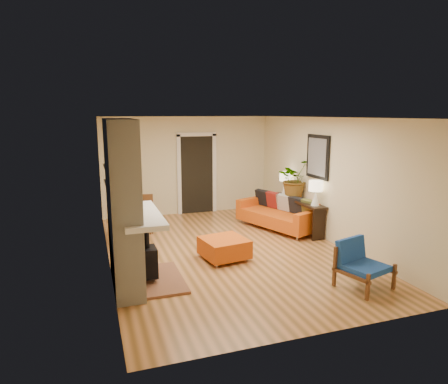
# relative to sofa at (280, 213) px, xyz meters

# --- Properties ---
(room_shell) EXTENTS (6.50, 6.50, 6.50)m
(room_shell) POSITION_rel_sofa_xyz_m (-1.12, 1.51, 0.89)
(room_shell) COLOR tan
(room_shell) RESTS_ON ground
(fireplace) EXTENTS (1.09, 1.68, 2.60)m
(fireplace) POSITION_rel_sofa_xyz_m (-3.73, -2.13, 0.89)
(fireplace) COLOR white
(fireplace) RESTS_ON ground
(sofa) EXTENTS (1.52, 2.21, 0.80)m
(sofa) POSITION_rel_sofa_xyz_m (0.00, 0.00, 0.00)
(sofa) COLOR silver
(sofa) RESTS_ON ground
(ottoman) EXTENTS (0.89, 0.89, 0.39)m
(ottoman) POSITION_rel_sofa_xyz_m (-1.93, -1.53, -0.12)
(ottoman) COLOR silver
(ottoman) RESTS_ON ground
(blue_chair) EXTENTS (0.87, 0.86, 0.74)m
(blue_chair) POSITION_rel_sofa_xyz_m (-0.30, -3.33, 0.05)
(blue_chair) COLOR brown
(blue_chair) RESTS_ON ground
(dining_table) EXTENTS (1.01, 1.75, 0.92)m
(dining_table) POSITION_rel_sofa_xyz_m (-3.30, 0.10, 0.25)
(dining_table) COLOR brown
(dining_table) RESTS_ON ground
(console_table) EXTENTS (0.34, 1.85, 0.72)m
(console_table) POSITION_rel_sofa_xyz_m (0.35, -0.28, 0.23)
(console_table) COLOR black
(console_table) RESTS_ON ground
(lamp_near) EXTENTS (0.30, 0.30, 0.54)m
(lamp_near) POSITION_rel_sofa_xyz_m (0.35, -0.94, 0.71)
(lamp_near) COLOR white
(lamp_near) RESTS_ON console_table
(lamp_far) EXTENTS (0.30, 0.30, 0.54)m
(lamp_far) POSITION_rel_sofa_xyz_m (0.35, 0.45, 0.71)
(lamp_far) COLOR white
(lamp_far) RESTS_ON console_table
(houseplant) EXTENTS (0.99, 0.92, 0.90)m
(houseplant) POSITION_rel_sofa_xyz_m (0.34, -0.03, 0.82)
(houseplant) COLOR #1E5919
(houseplant) RESTS_ON console_table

